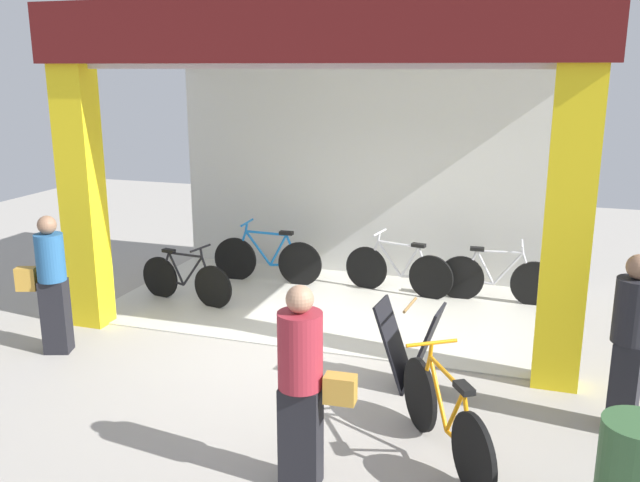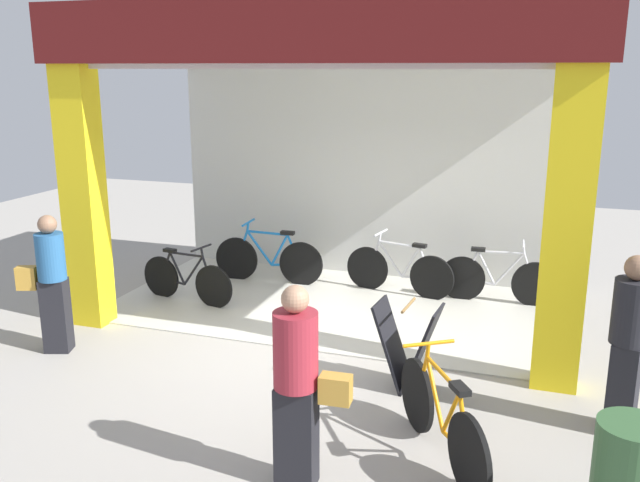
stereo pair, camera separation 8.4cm
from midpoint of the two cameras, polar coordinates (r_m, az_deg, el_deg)
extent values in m
plane|color=#9E9991|center=(8.26, -1.54, -9.10)|extent=(20.53, 20.53, 0.00)
cube|color=beige|center=(9.70, 1.80, -5.39)|extent=(6.27, 3.28, 0.02)
cube|color=silver|center=(10.83, 4.41, 5.71)|extent=(6.27, 0.12, 3.33)
cube|color=yellow|center=(9.15, -18.95, 3.36)|extent=(0.47, 0.36, 3.33)
cube|color=yellow|center=(7.29, 20.26, 0.60)|extent=(0.47, 0.36, 3.33)
cube|color=#591414|center=(7.45, -2.16, 17.35)|extent=(6.47, 0.20, 0.70)
cube|color=silver|center=(9.13, 1.97, 14.43)|extent=(6.27, 3.28, 0.06)
cylinder|color=black|center=(10.48, -1.37, -1.94)|extent=(0.69, 0.08, 0.69)
cylinder|color=black|center=(10.83, -6.78, -1.50)|extent=(0.69, 0.08, 0.69)
cylinder|color=blue|center=(10.56, -2.67, -1.97)|extent=(0.47, 0.06, 0.09)
cylinder|color=blue|center=(10.53, -3.18, -0.76)|extent=(0.30, 0.05, 0.52)
cylinder|color=blue|center=(10.64, -4.87, -0.59)|extent=(0.43, 0.06, 0.54)
cylinder|color=blue|center=(10.53, -4.22, 0.68)|extent=(0.66, 0.07, 0.05)
cylinder|color=blue|center=(10.46, -1.99, -0.71)|extent=(0.23, 0.05, 0.46)
cylinder|color=blue|center=(10.73, -6.29, -0.35)|extent=(0.21, 0.05, 0.48)
cylinder|color=blue|center=(10.63, -5.85, 1.19)|extent=(0.06, 0.04, 0.14)
cylinder|color=blue|center=(10.61, -5.81, 1.55)|extent=(0.06, 0.48, 0.03)
cube|color=black|center=(10.42, -2.51, 0.68)|extent=(0.21, 0.12, 0.05)
cylinder|color=black|center=(10.05, 12.07, -3.10)|extent=(0.65, 0.07, 0.65)
cylinder|color=black|center=(10.04, 17.82, -3.51)|extent=(0.65, 0.07, 0.65)
cylinder|color=silver|center=(10.05, 13.41, -3.33)|extent=(0.44, 0.05, 0.08)
cylinder|color=silver|center=(9.98, 14.00, -2.21)|extent=(0.29, 0.05, 0.49)
cylinder|color=silver|center=(9.98, 15.80, -2.29)|extent=(0.40, 0.05, 0.51)
cylinder|color=silver|center=(9.91, 15.16, -0.93)|extent=(0.63, 0.06, 0.05)
cylinder|color=silver|center=(9.99, 12.77, -1.98)|extent=(0.22, 0.04, 0.44)
cylinder|color=silver|center=(9.97, 17.34, -2.27)|extent=(0.20, 0.04, 0.45)
cylinder|color=silver|center=(9.90, 16.94, -0.64)|extent=(0.06, 0.04, 0.14)
cylinder|color=silver|center=(9.88, 16.91, -0.27)|extent=(0.05, 0.46, 0.03)
cube|color=black|center=(9.92, 13.37, -0.68)|extent=(0.20, 0.11, 0.05)
cylinder|color=black|center=(9.98, 9.59, -3.07)|extent=(0.66, 0.16, 0.66)
cylinder|color=black|center=(10.34, 4.23, -2.30)|extent=(0.66, 0.16, 0.66)
cylinder|color=silver|center=(10.07, 8.29, -3.02)|extent=(0.45, 0.11, 0.09)
cylinder|color=silver|center=(10.03, 7.84, -1.78)|extent=(0.29, 0.08, 0.50)
cylinder|color=silver|center=(10.14, 6.17, -1.50)|extent=(0.41, 0.10, 0.52)
cylinder|color=silver|center=(10.03, 6.88, -0.28)|extent=(0.63, 0.14, 0.05)
cylinder|color=silver|center=(9.96, 9.03, -1.81)|extent=(0.22, 0.07, 0.44)
cylinder|color=silver|center=(10.24, 4.77, -1.18)|extent=(0.20, 0.07, 0.46)
cylinder|color=silver|center=(10.13, 5.28, 0.34)|extent=(0.06, 0.05, 0.14)
cylinder|color=silver|center=(10.11, 5.34, 0.69)|extent=(0.11, 0.46, 0.03)
cube|color=black|center=(9.92, 8.59, -0.38)|extent=(0.21, 0.13, 0.05)
cylinder|color=black|center=(10.22, -12.93, -2.96)|extent=(0.62, 0.15, 0.62)
cylinder|color=black|center=(9.63, -8.66, -3.82)|extent=(0.62, 0.15, 0.62)
cylinder|color=black|center=(10.08, -11.96, -3.28)|extent=(0.42, 0.11, 0.08)
cylinder|color=black|center=(9.97, -11.64, -2.26)|extent=(0.27, 0.08, 0.46)
cylinder|color=black|center=(9.79, -10.32, -2.46)|extent=(0.38, 0.10, 0.48)
cylinder|color=black|center=(9.80, -10.92, -1.11)|extent=(0.59, 0.14, 0.05)
cylinder|color=black|center=(10.10, -12.54, -1.96)|extent=(0.21, 0.07, 0.42)
cylinder|color=black|center=(9.63, -9.15, -2.55)|extent=(0.19, 0.07, 0.43)
cylinder|color=black|center=(9.60, -9.62, -0.93)|extent=(0.06, 0.04, 0.13)
cylinder|color=black|center=(9.59, -9.68, -0.57)|extent=(0.11, 0.43, 0.03)
cube|color=black|center=(9.98, -12.24, -0.77)|extent=(0.20, 0.13, 0.05)
cylinder|color=black|center=(5.69, 12.81, -17.21)|extent=(0.41, 0.60, 0.69)
cylinder|color=black|center=(6.53, 8.51, -12.65)|extent=(0.41, 0.60, 0.69)
cylinder|color=orange|center=(5.89, 11.66, -16.24)|extent=(0.28, 0.41, 0.09)
cylinder|color=orange|center=(5.86, 11.35, -13.92)|extent=(0.19, 0.27, 0.51)
cylinder|color=orange|center=(6.12, 10.01, -12.48)|extent=(0.26, 0.37, 0.54)
cylinder|color=orange|center=(5.90, 10.65, -10.88)|extent=(0.39, 0.57, 0.05)
cylinder|color=orange|center=(5.67, 12.39, -14.71)|extent=(0.15, 0.21, 0.46)
cylinder|color=orange|center=(6.34, 8.96, -11.19)|extent=(0.14, 0.19, 0.48)
cylinder|color=orange|center=(6.13, 9.43, -9.03)|extent=(0.06, 0.07, 0.14)
cylinder|color=orange|center=(6.10, 9.49, -8.47)|extent=(0.42, 0.29, 0.03)
cube|color=black|center=(5.63, 12.09, -12.01)|extent=(0.20, 0.23, 0.05)
cube|color=black|center=(7.27, 6.42, -8.63)|extent=(0.38, 0.48, 0.93)
cube|color=black|center=(7.19, 8.88, -8.97)|extent=(0.38, 0.48, 0.93)
cylinder|color=olive|center=(7.06, 7.76, -5.37)|extent=(0.07, 0.45, 0.03)
cube|color=black|center=(8.65, -20.96, -5.84)|extent=(0.35, 0.32, 0.89)
cylinder|color=#26598C|center=(8.44, -21.40, -1.23)|extent=(0.41, 0.41, 0.55)
sphere|color=#8C664C|center=(8.35, -21.63, 1.31)|extent=(0.21, 0.21, 0.21)
cube|color=#BF8C33|center=(8.62, -23.08, -2.86)|extent=(0.26, 0.20, 0.27)
cube|color=black|center=(6.96, 24.40, -11.16)|extent=(0.31, 0.36, 0.88)
cylinder|color=black|center=(6.69, 25.05, -5.41)|extent=(0.43, 0.43, 0.59)
sphere|color=#8C664C|center=(6.57, 25.42, -2.04)|extent=(0.22, 0.22, 0.22)
cube|color=black|center=(5.65, -1.54, -16.02)|extent=(0.33, 0.26, 0.86)
cylinder|color=maroon|center=(5.32, -1.60, -9.13)|extent=(0.37, 0.37, 0.61)
sphere|color=tan|center=(5.16, -1.63, -4.89)|extent=(0.22, 0.22, 0.22)
cube|color=#BF8C33|center=(5.36, 1.77, -12.30)|extent=(0.25, 0.16, 0.22)
camera|label=1|loc=(0.04, -89.72, 0.07)|focal=38.17mm
camera|label=2|loc=(0.04, 90.28, -0.07)|focal=38.17mm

